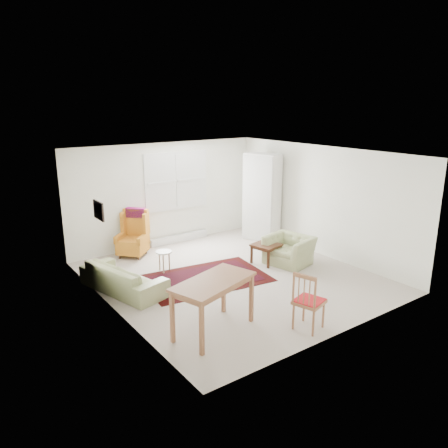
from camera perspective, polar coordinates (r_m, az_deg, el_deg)
room at (r=8.68m, az=0.44°, el=1.20°), size 5.04×5.54×2.51m
rug at (r=8.84m, az=-2.44°, el=-7.06°), size 2.63×1.88×0.02m
sofa at (r=8.39m, az=-13.06°, el=-6.15°), size 1.15×1.94×0.73m
armchair at (r=9.63m, az=8.52°, el=-3.03°), size 1.02×1.11×0.74m
wingback_chair at (r=10.14m, az=-11.94°, el=-1.23°), size 0.90×0.90×1.08m
coffee_table at (r=9.63m, az=5.51°, el=-3.85°), size 0.64×0.64×0.44m
stool at (r=9.21m, az=-7.84°, el=-4.82°), size 0.36×0.36×0.45m
cabinet at (r=11.03m, az=4.97°, el=3.45°), size 0.69×0.98×2.20m
desk at (r=6.77m, az=-1.36°, el=-10.67°), size 1.48×1.03×0.85m
desk_chair at (r=6.95m, az=11.07°, el=-9.74°), size 0.52×0.52×0.96m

